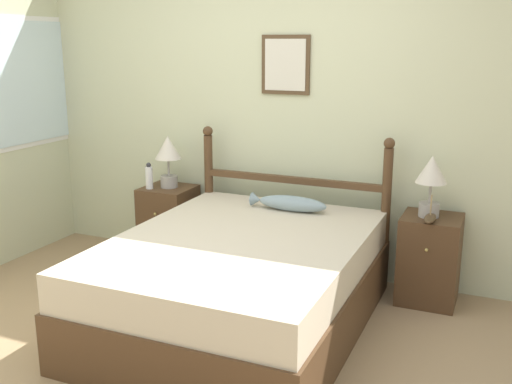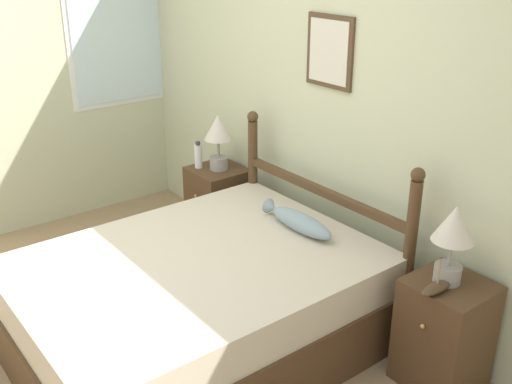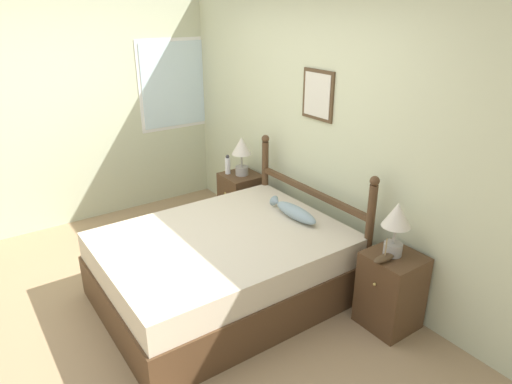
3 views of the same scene
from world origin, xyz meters
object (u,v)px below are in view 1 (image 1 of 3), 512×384
at_px(nightstand_right, 429,259).
at_px(bed, 240,283).
at_px(model_boat, 430,218).
at_px(nightstand_left, 169,223).
at_px(table_lamp_right, 431,177).
at_px(table_lamp_left, 168,154).
at_px(bottle, 149,177).
at_px(fish_pillow, 289,203).

bearing_deg(nightstand_right, bed, -140.44).
height_order(bed, model_boat, model_boat).
bearing_deg(nightstand_left, table_lamp_right, -0.21).
distance_m(nightstand_right, table_lamp_left, 2.21).
height_order(nightstand_left, bottle, bottle).
bearing_deg(bottle, nightstand_left, 40.96).
distance_m(bed, nightstand_right, 1.39).
bearing_deg(fish_pillow, bed, -96.07).
xyz_separation_m(bed, fish_pillow, (0.08, 0.71, 0.36)).
bearing_deg(fish_pillow, table_lamp_right, 9.85).
bearing_deg(bed, model_boat, 35.35).
xyz_separation_m(table_lamp_left, bottle, (-0.12, -0.11, -0.18)).
bearing_deg(table_lamp_left, nightstand_right, -0.21).
distance_m(bed, nightstand_left, 1.39).
bearing_deg(nightstand_left, fish_pillow, -8.73).
relative_size(table_lamp_left, fish_pillow, 0.74).
bearing_deg(nightstand_right, table_lamp_left, 179.79).
relative_size(nightstand_left, nightstand_right, 1.00).
height_order(nightstand_left, fish_pillow, fish_pillow).
bearing_deg(nightstand_right, table_lamp_right, -164.00).
bearing_deg(model_boat, bottle, 179.32).
bearing_deg(table_lamp_left, bed, -40.09).
xyz_separation_m(table_lamp_right, bottle, (-2.22, -0.09, -0.18)).
height_order(nightstand_left, nightstand_right, same).
distance_m(nightstand_left, fish_pillow, 1.21).
bearing_deg(nightstand_right, bottle, -177.50).
distance_m(table_lamp_right, fish_pillow, 1.01).
xyz_separation_m(bottle, model_boat, (2.25, -0.03, -0.08)).
distance_m(bottle, model_boat, 2.25).
distance_m(nightstand_left, table_lamp_right, 2.19).
height_order(nightstand_right, table_lamp_right, table_lamp_right).
distance_m(bed, model_boat, 1.36).
xyz_separation_m(nightstand_right, fish_pillow, (-0.99, -0.18, 0.35)).
distance_m(table_lamp_left, table_lamp_right, 2.10).
bearing_deg(bottle, fish_pillow, -3.51).
distance_m(table_lamp_right, model_boat, 0.28).
bearing_deg(bed, nightstand_left, 140.44).
relative_size(nightstand_left, bottle, 2.88).
relative_size(bed, nightstand_left, 3.19).
relative_size(table_lamp_right, bottle, 1.97).
bearing_deg(bed, fish_pillow, 83.93).
distance_m(nightstand_right, table_lamp_right, 0.60).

